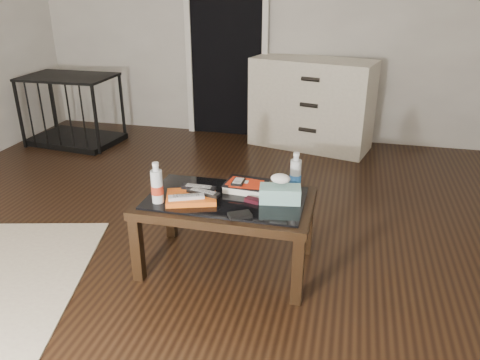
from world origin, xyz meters
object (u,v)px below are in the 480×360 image
object	(u,v)px
textbook	(247,186)
water_bottle_right	(296,172)
coffee_table	(226,207)
dresser	(311,104)
pet_crate	(74,121)
tissue_box	(280,194)
water_bottle_left	(157,183)

from	to	relation	value
textbook	water_bottle_right	distance (m)	0.30
coffee_table	water_bottle_right	bearing A→B (deg)	27.16
dresser	pet_crate	xyz separation A→B (m)	(-2.45, -0.46, -0.22)
textbook	tissue_box	distance (m)	0.25
pet_crate	water_bottle_left	distance (m)	2.77
coffee_table	textbook	world-z (taller)	textbook
dresser	tissue_box	world-z (taller)	dresser
water_bottle_left	water_bottle_right	xyz separation A→B (m)	(0.73, 0.34, 0.00)
pet_crate	tissue_box	world-z (taller)	pet_crate
water_bottle_left	tissue_box	world-z (taller)	water_bottle_left
pet_crate	water_bottle_right	xyz separation A→B (m)	(2.57, -1.71, 0.35)
pet_crate	water_bottle_right	bearing A→B (deg)	-26.95
pet_crate	water_bottle_right	world-z (taller)	pet_crate
textbook	water_bottle_right	size ratio (longest dim) A/B	1.05
textbook	water_bottle_left	xyz separation A→B (m)	(-0.45, -0.28, 0.10)
textbook	water_bottle_right	world-z (taller)	water_bottle_right
water_bottle_left	tissue_box	bearing A→B (deg)	14.12
pet_crate	coffee_table	bearing A→B (deg)	-34.20
tissue_box	pet_crate	bearing A→B (deg)	134.35
textbook	pet_crate	bearing A→B (deg)	146.73
water_bottle_left	water_bottle_right	size ratio (longest dim) A/B	1.00
dresser	textbook	size ratio (longest dim) A/B	5.14
coffee_table	tissue_box	bearing A→B (deg)	3.38
coffee_table	dresser	size ratio (longest dim) A/B	0.78
dresser	tissue_box	size ratio (longest dim) A/B	5.59
pet_crate	water_bottle_left	world-z (taller)	pet_crate
water_bottle_left	water_bottle_right	distance (m)	0.81
water_bottle_left	textbook	bearing A→B (deg)	32.02
dresser	pet_crate	size ratio (longest dim) A/B	1.33
dresser	water_bottle_right	world-z (taller)	dresser
coffee_table	water_bottle_left	distance (m)	0.43
dresser	water_bottle_right	bearing A→B (deg)	-72.95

